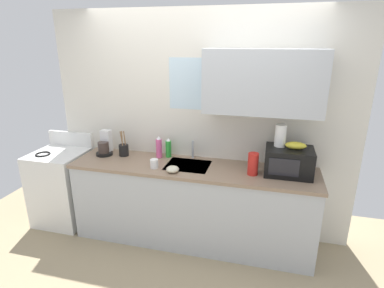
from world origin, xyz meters
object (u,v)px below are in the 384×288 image
(dish_soap_bottle_green, at_px, (168,148))
(small_bowl, at_px, (173,169))
(coffee_maker, at_px, (105,146))
(mug_white, at_px, (154,164))
(paper_towel_roll, at_px, (280,135))
(dish_soap_bottle_pink, at_px, (159,147))
(utensil_crock, at_px, (124,150))
(stove_range, at_px, (62,186))
(banana_bunch, at_px, (296,145))
(microwave, at_px, (289,161))
(cereal_canister, at_px, (253,164))

(dish_soap_bottle_green, height_order, small_bowl, dish_soap_bottle_green)
(coffee_maker, xyz_separation_m, small_bowl, (0.92, -0.31, -0.07))
(small_bowl, bearing_deg, mug_white, 164.74)
(paper_towel_roll, distance_m, dish_soap_bottle_pink, 1.33)
(dish_soap_bottle_green, bearing_deg, dish_soap_bottle_pink, -157.65)
(utensil_crock, distance_m, small_bowl, 0.77)
(mug_white, bearing_deg, small_bowl, -15.26)
(stove_range, bearing_deg, banana_bunch, 0.99)
(banana_bunch, bearing_deg, microwave, -178.23)
(mug_white, distance_m, small_bowl, 0.23)
(coffee_maker, xyz_separation_m, utensil_crock, (0.23, 0.01, -0.03))
(stove_range, height_order, utensil_crock, utensil_crock)
(small_bowl, bearing_deg, coffee_maker, 161.55)
(stove_range, height_order, dish_soap_bottle_pink, dish_soap_bottle_pink)
(microwave, relative_size, mug_white, 4.84)
(stove_range, height_order, microwave, microwave)
(cereal_canister, xyz_separation_m, small_bowl, (-0.79, -0.15, -0.08))
(cereal_canister, distance_m, small_bowl, 0.81)
(coffee_maker, height_order, cereal_canister, coffee_maker)
(microwave, bearing_deg, mug_white, -172.04)
(cereal_canister, xyz_separation_m, utensil_crock, (-1.48, 0.17, -0.04))
(coffee_maker, bearing_deg, microwave, -1.67)
(stove_range, distance_m, paper_towel_roll, 2.66)
(banana_bunch, relative_size, small_bowl, 1.54)
(small_bowl, bearing_deg, banana_bunch, 11.98)
(stove_range, relative_size, small_bowl, 8.31)
(utensil_crock, xyz_separation_m, small_bowl, (0.69, -0.32, -0.04))
(dish_soap_bottle_green, bearing_deg, utensil_crock, -170.16)
(microwave, xyz_separation_m, utensil_crock, (-1.82, 0.07, -0.06))
(dish_soap_bottle_green, relative_size, mug_white, 2.39)
(microwave, xyz_separation_m, dish_soap_bottle_green, (-1.31, 0.16, -0.03))
(stove_range, bearing_deg, cereal_canister, -1.34)
(paper_towel_roll, bearing_deg, mug_white, -169.12)
(dish_soap_bottle_pink, bearing_deg, small_bowl, -52.89)
(paper_towel_roll, bearing_deg, cereal_canister, -147.99)
(banana_bunch, distance_m, dish_soap_bottle_pink, 1.47)
(microwave, height_order, mug_white, microwave)
(dish_soap_bottle_pink, xyz_separation_m, cereal_canister, (1.07, -0.22, -0.01))
(coffee_maker, height_order, dish_soap_bottle_green, coffee_maker)
(dish_soap_bottle_pink, bearing_deg, dish_soap_bottle_green, 22.35)
(coffee_maker, bearing_deg, small_bowl, -18.45)
(paper_towel_roll, relative_size, small_bowl, 1.69)
(coffee_maker, relative_size, dish_soap_bottle_green, 1.23)
(paper_towel_roll, bearing_deg, coffee_maker, 179.76)
(dish_soap_bottle_pink, height_order, cereal_canister, dish_soap_bottle_pink)
(stove_range, height_order, small_bowl, stove_range)
(paper_towel_roll, xyz_separation_m, coffee_maker, (-1.95, 0.01, -0.28))
(mug_white, bearing_deg, utensil_crock, 151.29)
(stove_range, distance_m, small_bowl, 1.59)
(dish_soap_bottle_pink, bearing_deg, cereal_canister, -11.57)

